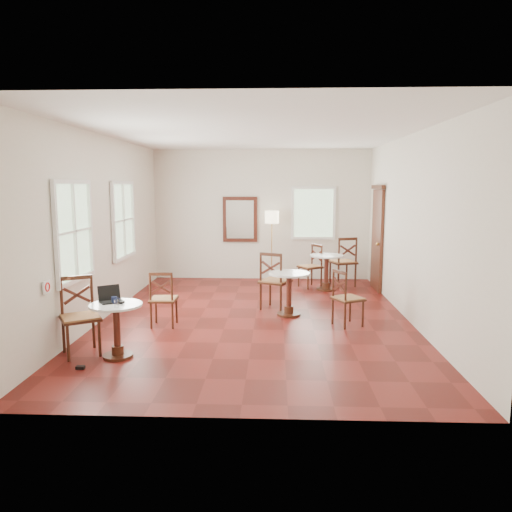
{
  "coord_description": "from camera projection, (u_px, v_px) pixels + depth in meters",
  "views": [
    {
      "loc": [
        0.33,
        -7.8,
        2.18
      ],
      "look_at": [
        0.0,
        0.3,
        1.0
      ],
      "focal_mm": 34.07,
      "sensor_mm": 36.0,
      "label": 1
    }
  ],
  "objects": [
    {
      "name": "chair_near_b",
      "position": [
        80.0,
        316.0,
        6.27
      ],
      "size": [
        0.64,
        0.64,
        1.01
      ],
      "rotation": [
        0.0,
        0.0,
        0.55
      ],
      "color": "#3E1D0F",
      "rests_on": "ground"
    },
    {
      "name": "floor_lamp",
      "position": [
        272.0,
        222.0,
        10.95
      ],
      "size": [
        0.31,
        0.31,
        1.61
      ],
      "color": "#BF8C3F",
      "rests_on": "ground"
    },
    {
      "name": "mouse",
      "position": [
        121.0,
        303.0,
        6.11
      ],
      "size": [
        0.1,
        0.08,
        0.03
      ],
      "primitive_type": "ellipsoid",
      "rotation": [
        0.0,
        0.0,
        -0.4
      ],
      "color": "black",
      "rests_on": "cafe_table_near"
    },
    {
      "name": "laptop",
      "position": [
        110.0,
        298.0,
        6.23
      ],
      "size": [
        0.37,
        0.35,
        0.2
      ],
      "rotation": [
        0.0,
        0.0,
        0.6
      ],
      "color": "black",
      "rests_on": "cafe_table_near"
    },
    {
      "name": "navy_mug",
      "position": [
        114.0,
        300.0,
        6.14
      ],
      "size": [
        0.11,
        0.07,
        0.09
      ],
      "color": "#101837",
      "rests_on": "cafe_table_near"
    },
    {
      "name": "chair_near_a",
      "position": [
        163.0,
        299.0,
        7.53
      ],
      "size": [
        0.41,
        0.41,
        0.88
      ],
      "rotation": [
        0.0,
        0.0,
        3.16
      ],
      "color": "#3E1D0F",
      "rests_on": "ground"
    },
    {
      "name": "power_adapter",
      "position": [
        80.0,
        367.0,
        5.81
      ],
      "size": [
        0.1,
        0.06,
        0.04
      ],
      "primitive_type": "cube",
      "color": "black",
      "rests_on": "ground"
    },
    {
      "name": "water_glass",
      "position": [
        117.0,
        304.0,
        5.93
      ],
      "size": [
        0.05,
        0.05,
        0.09
      ],
      "primitive_type": "cylinder",
      "color": "white",
      "rests_on": "cafe_table_near"
    },
    {
      "name": "chair_back_b",
      "position": [
        311.0,
        266.0,
        10.46
      ],
      "size": [
        0.58,
        0.58,
        0.92
      ],
      "rotation": [
        0.0,
        0.0,
        -1.02
      ],
      "color": "#3E1D0F",
      "rests_on": "ground"
    },
    {
      "name": "cafe_table_back",
      "position": [
        326.0,
        268.0,
        10.16
      ],
      "size": [
        0.7,
        0.7,
        0.75
      ],
      "color": "#3E1D0F",
      "rests_on": "ground"
    },
    {
      "name": "ground",
      "position": [
        255.0,
        318.0,
        8.04
      ],
      "size": [
        7.0,
        7.0,
        0.0
      ],
      "primitive_type": "plane",
      "color": "#611510",
      "rests_on": "ground"
    },
    {
      "name": "chair_mid_a",
      "position": [
        275.0,
        281.0,
        8.57
      ],
      "size": [
        0.63,
        0.63,
        1.03
      ],
      "rotation": [
        0.0,
        0.0,
        2.71
      ],
      "color": "#3E1D0F",
      "rests_on": "ground"
    },
    {
      "name": "chair_back_a",
      "position": [
        344.0,
        262.0,
        10.57
      ],
      "size": [
        0.63,
        0.63,
        1.08
      ],
      "rotation": [
        0.0,
        0.0,
        3.48
      ],
      "color": "#3E1D0F",
      "rests_on": "ground"
    },
    {
      "name": "chair_mid_b",
      "position": [
        347.0,
        298.0,
        7.56
      ],
      "size": [
        0.55,
        0.55,
        0.89
      ],
      "rotation": [
        0.0,
        0.0,
        2.04
      ],
      "color": "#3E1D0F",
      "rests_on": "ground"
    },
    {
      "name": "cafe_table_near",
      "position": [
        117.0,
        324.0,
        6.16
      ],
      "size": [
        0.66,
        0.66,
        0.7
      ],
      "color": "#3E1D0F",
      "rests_on": "ground"
    },
    {
      "name": "room_shell",
      "position": [
        252.0,
        203.0,
        8.04
      ],
      "size": [
        5.02,
        7.02,
        3.01
      ],
      "color": "silver",
      "rests_on": "ground"
    },
    {
      "name": "cafe_table_mid",
      "position": [
        289.0,
        289.0,
        8.16
      ],
      "size": [
        0.7,
        0.7,
        0.74
      ],
      "color": "#3E1D0F",
      "rests_on": "ground"
    }
  ]
}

